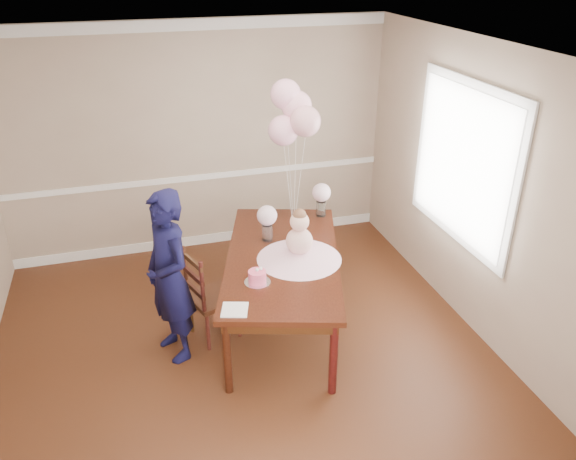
{
  "coord_description": "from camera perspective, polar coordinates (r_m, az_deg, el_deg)",
  "views": [
    {
      "loc": [
        -0.77,
        -3.82,
        3.39
      ],
      "look_at": [
        0.52,
        0.58,
        1.05
      ],
      "focal_mm": 35.0,
      "sensor_mm": 36.0,
      "label": 1
    }
  ],
  "objects": [
    {
      "name": "chair_back_post_l",
      "position": [
        5.03,
        -8.68,
        -5.79
      ],
      "size": [
        0.05,
        0.05,
        0.52
      ],
      "primitive_type": "cylinder",
      "rotation": [
        0.0,
        0.0,
        0.34
      ],
      "color": "black",
      "rests_on": "dining_chair_seat"
    },
    {
      "name": "woman",
      "position": [
        5.0,
        -11.99,
        -4.73
      ],
      "size": [
        0.58,
        0.69,
        1.61
      ],
      "primitive_type": "imported",
      "rotation": [
        0.0,
        0.0,
        -1.2
      ],
      "color": "black",
      "rests_on": "floor"
    },
    {
      "name": "floor",
      "position": [
        5.17,
        -3.89,
        -14.04
      ],
      "size": [
        4.5,
        5.0,
        0.0
      ],
      "primitive_type": "cube",
      "color": "#371A0D",
      "rests_on": "ground"
    },
    {
      "name": "balloon_weight",
      "position": [
        5.77,
        0.59,
        0.25
      ],
      "size": [
        0.05,
        0.05,
        0.02
      ],
      "primitive_type": "cylinder",
      "rotation": [
        0.0,
        0.0,
        -0.3
      ],
      "color": "silver",
      "rests_on": "dining_table_top"
    },
    {
      "name": "chair_leg_bl",
      "position": [
        5.56,
        -9.81,
        -8.43
      ],
      "size": [
        0.05,
        0.05,
        0.4
      ],
      "primitive_type": "cylinder",
      "rotation": [
        0.0,
        0.0,
        0.34
      ],
      "color": "#351E0E",
      "rests_on": "floor"
    },
    {
      "name": "ceiling",
      "position": [
        3.96,
        -5.15,
        16.88
      ],
      "size": [
        4.5,
        5.0,
        0.02
      ],
      "primitive_type": "cube",
      "color": "silver",
      "rests_on": "wall_back"
    },
    {
      "name": "wall_right",
      "position": [
        5.29,
        20.14,
        2.58
      ],
      "size": [
        0.02,
        5.0,
        2.7
      ],
      "primitive_type": "cube",
      "color": "tan",
      "rests_on": "floor"
    },
    {
      "name": "chair_slat_low",
      "position": [
        5.22,
        -9.47,
        -6.0
      ],
      "size": [
        0.15,
        0.36,
        0.05
      ],
      "primitive_type": "cube",
      "rotation": [
        0.0,
        0.0,
        0.34
      ],
      "color": "#33150D",
      "rests_on": "dining_chair_seat"
    },
    {
      "name": "balloon_ribbon_a",
      "position": [
        5.59,
        0.08,
        4.25
      ],
      "size": [
        0.09,
        0.03,
        0.87
      ],
      "primitive_type": "cylinder",
      "rotation": [
        0.0,
        -0.1,
        -0.3
      ],
      "color": "white",
      "rests_on": "balloon_weight"
    },
    {
      "name": "chair_slat_top",
      "position": [
        5.06,
        -9.72,
        -3.16
      ],
      "size": [
        0.15,
        0.36,
        0.05
      ],
      "primitive_type": "cube",
      "rotation": [
        0.0,
        0.0,
        0.34
      ],
      "color": "#381E0F",
      "rests_on": "dining_chair_seat"
    },
    {
      "name": "crown_molding",
      "position": [
        6.41,
        -9.98,
        19.84
      ],
      "size": [
        4.5,
        0.02,
        0.12
      ],
      "primitive_type": "cube",
      "color": "white",
      "rests_on": "wall_back"
    },
    {
      "name": "table_apron",
      "position": [
        5.33,
        -0.55,
        -3.61
      ],
      "size": [
        1.48,
        2.16,
        0.1
      ],
      "primitive_type": "cube",
      "rotation": [
        0.0,
        0.0,
        -0.3
      ],
      "color": "black",
      "rests_on": "table_leg_fl"
    },
    {
      "name": "balloon_a",
      "position": [
        5.39,
        -0.48,
        10.08
      ],
      "size": [
        0.29,
        0.29,
        0.29
      ],
      "primitive_type": "sphere",
      "color": "#FAB1CE",
      "rests_on": "balloon_ribbon_a"
    },
    {
      "name": "dining_table_top",
      "position": [
        5.29,
        -0.56,
        -2.89
      ],
      "size": [
        1.61,
        2.29,
        0.05
      ],
      "primitive_type": "cube",
      "rotation": [
        0.0,
        0.0,
        -0.3
      ],
      "color": "black",
      "rests_on": "table_leg_fl"
    },
    {
      "name": "chair_slat_mid",
      "position": [
        5.14,
        -9.6,
        -4.6
      ],
      "size": [
        0.15,
        0.36,
        0.05
      ],
      "primitive_type": "cube",
      "rotation": [
        0.0,
        0.0,
        0.34
      ],
      "color": "#36130E",
      "rests_on": "dining_chair_seat"
    },
    {
      "name": "rose_vase_near",
      "position": [
        5.52,
        -2.12,
        -0.27
      ],
      "size": [
        0.13,
        0.13,
        0.17
      ],
      "primitive_type": "cylinder",
      "rotation": [
        0.0,
        0.0,
        -0.3
      ],
      "color": "silver",
      "rests_on": "dining_table_top"
    },
    {
      "name": "cake_flower_b",
      "position": [
        4.83,
        -2.78,
        -3.93
      ],
      "size": [
        0.03,
        0.03,
        0.03
      ],
      "primitive_type": "sphere",
      "color": "white",
      "rests_on": "birthday_cake"
    },
    {
      "name": "dining_chair_seat",
      "position": [
        5.37,
        -7.56,
        -6.81
      ],
      "size": [
        0.53,
        0.53,
        0.05
      ],
      "primitive_type": "cube",
      "rotation": [
        0.0,
        0.0,
        0.34
      ],
      "color": "#3C1D10",
      "rests_on": "chair_leg_fl"
    },
    {
      "name": "baby_hair",
      "position": [
        5.02,
        1.19,
        1.49
      ],
      "size": [
        0.12,
        0.12,
        0.12
      ],
      "primitive_type": "sphere",
      "color": "brown",
      "rests_on": "baby_head"
    },
    {
      "name": "baby_head",
      "position": [
        5.05,
        1.18,
        0.85
      ],
      "size": [
        0.18,
        0.18,
        0.18
      ],
      "primitive_type": "sphere",
      "color": "beige",
      "rests_on": "baby_torso"
    },
    {
      "name": "birthday_cake",
      "position": [
        4.85,
        -3.14,
        -4.74
      ],
      "size": [
        0.19,
        0.19,
        0.1
      ],
      "primitive_type": "cylinder",
      "rotation": [
        0.0,
        0.0,
        -0.3
      ],
      "color": "#FB4F7A",
      "rests_on": "cake_platter"
    },
    {
      "name": "cake_platter",
      "position": [
        4.88,
        -3.13,
        -5.3
      ],
      "size": [
        0.29,
        0.29,
        0.01
      ],
      "primitive_type": "cylinder",
      "rotation": [
        0.0,
        0.0,
        -0.3
      ],
      "color": "silver",
      "rests_on": "dining_table_top"
    },
    {
      "name": "balloon_b",
      "position": [
        5.31,
        1.79,
        10.97
      ],
      "size": [
        0.29,
        0.29,
        0.29
      ],
      "primitive_type": "sphere",
      "color": "#E4A1AE",
      "rests_on": "balloon_ribbon_b"
    },
    {
      "name": "cake_flower_a",
      "position": [
        4.82,
        -3.16,
        -4.06
      ],
      "size": [
        0.03,
        0.03,
        0.03
      ],
      "primitive_type": "sphere",
      "color": "silver",
      "rests_on": "birthday_cake"
    },
    {
      "name": "baby_skirt",
      "position": [
        5.2,
        1.14,
        -2.44
      ],
      "size": [
        0.99,
        0.99,
        0.1
      ],
      "primitive_type": "cone",
      "rotation": [
        0.0,
        0.0,
        -0.3
      ],
      "color": "#FFBBD7",
      "rests_on": "dining_table_top"
    },
    {
      "name": "balloon_c",
      "position": [
        5.43,
        0.88,
        12.49
      ],
      "size": [
        0.29,
        0.29,
        0.29
      ],
      "primitive_type": "sphere",
      "color": "#FFB4CD",
      "rests_on": "balloon_ribbon_c"
    },
    {
      "name": "chair_leg_br",
      "position": [
        5.68,
        -6.77,
        -7.34
      ],
      "size": [
        0.05,
        0.05,
        0.4
      ],
      "primitive_type": "cylinder",
      "rotation": [
        0.0,
        0.0,
        0.34
      ],
      "color": "#35190E",
      "rests_on": "floor"
    },
    {
      "name": "chair_leg_fl",
      "position": [
        5.31,
        -8.13,
        -10.19
      ],
      "size": [
        0.05,
        0.05,
        0.4
      ],
      "primitive_type": "cylinder",
      "rotation": [
        0.0,
        0.0,
        0.34
      ],
      "color": "#3E1511",
      "rests_on": "floor"
    },
    {
      "name": "table_leg_br",
      "position": [
        6.32,
        3.6,
        -1.64
      ],
      "size": [
        0.09,
        0.09,
        0.73
      ],
      "primitive_type": "cylinder",
      "rotation": [
        0.0,
        0.0,
        -0.3
      ],
      "color": "black",
      "rests_on": "floor"
    },
    {
      "name": "balloon_ribbon_b",
      "position": [
        5.55,
        1.15,
        4.64
      ],
      "size": [
        0.09,
        0.08,
        0.97
      ],
      "primitive_type": "cylinder",
      "rotation": [
        0.05,
        0.1,
        -0.3
      ],
      "color": "white",
      "rests_on": "balloon_weight"
    },
    {
      "name": "balloon_d",
      "position": [
        5.43,
        -0.24,
        13.61
      ],
      "size": [
        0.29,
        0.29,
        0.29
      ],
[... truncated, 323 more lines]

